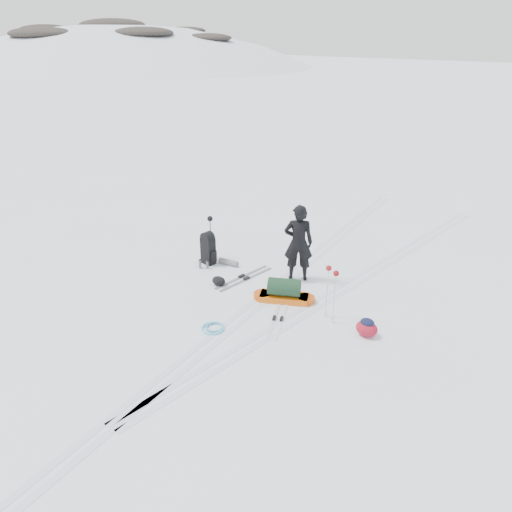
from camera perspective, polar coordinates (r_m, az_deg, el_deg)
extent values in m
plane|color=white|center=(11.88, 0.90, -4.81)|extent=(200.00, 200.00, 0.00)
ellipsoid|color=white|center=(109.04, -13.31, -0.97)|extent=(143.00, 121.00, 93.50)
ellipsoid|color=black|center=(98.95, -16.13, 24.03)|extent=(13.00, 10.00, 2.20)
ellipsoid|color=black|center=(84.48, -12.80, 23.62)|extent=(10.40, 8.00, 1.76)
ellipsoid|color=black|center=(112.21, -18.56, 23.23)|extent=(9.10, 7.00, 1.54)
ellipsoid|color=black|center=(90.59, -23.34, 22.31)|extent=(11.70, 9.00, 1.98)
ellipsoid|color=black|center=(98.65, -8.02, 24.16)|extent=(7.80, 6.00, 1.32)
ellipsoid|color=black|center=(100.57, -23.01, 22.73)|extent=(9.88, 7.60, 1.67)
ellipsoid|color=black|center=(86.12, -5.55, 23.57)|extent=(8.32, 6.40, 1.41)
ellipsoid|color=black|center=(111.14, -24.13, 22.09)|extent=(7.80, 6.00, 1.32)
cube|color=silver|center=(11.94, 0.43, -4.63)|extent=(1.40, 17.97, 0.01)
cube|color=silver|center=(11.82, 1.38, -4.95)|extent=(1.40, 17.97, 0.01)
cube|color=silver|center=(12.89, 10.69, -2.76)|extent=(2.09, 13.88, 0.01)
cube|color=silver|center=(12.80, 11.66, -3.04)|extent=(2.09, 13.88, 0.01)
imported|color=black|center=(12.39, 4.86, 1.50)|extent=(0.87, 0.78, 1.99)
cube|color=orange|center=(11.77, 3.22, -4.76)|extent=(1.22, 0.90, 0.14)
cylinder|color=#D14B0C|center=(11.73, 5.73, -4.98)|extent=(0.55, 0.55, 0.14)
cylinder|color=#D64B0C|center=(11.84, 0.73, -4.54)|extent=(0.55, 0.55, 0.14)
cylinder|color=black|center=(11.64, 3.25, -3.57)|extent=(0.86, 0.69, 0.41)
cube|color=black|center=(13.50, -5.49, 0.56)|extent=(0.40, 0.31, 0.72)
cylinder|color=black|center=(13.35, -5.56, 2.06)|extent=(0.38, 0.30, 0.35)
cube|color=black|center=(13.43, -4.89, -0.04)|extent=(0.11, 0.20, 0.31)
cylinder|color=slate|center=(13.48, -3.17, -0.71)|extent=(0.58, 0.21, 0.15)
cylinder|color=black|center=(13.78, -5.21, 2.04)|extent=(0.02, 0.02, 1.14)
cylinder|color=black|center=(13.71, -5.19, 1.91)|extent=(0.02, 0.02, 1.14)
torus|color=black|center=(13.97, -5.13, 0.21)|extent=(0.09, 0.09, 0.01)
torus|color=black|center=(13.90, -5.11, 0.08)|extent=(0.09, 0.09, 0.01)
sphere|color=black|center=(13.52, -5.29, 4.27)|extent=(0.15, 0.15, 0.15)
cylinder|color=silver|center=(10.97, 8.12, -4.23)|extent=(0.03, 0.03, 1.18)
cylinder|color=silver|center=(10.78, 8.92, -4.86)|extent=(0.03, 0.03, 1.18)
torus|color=#B5B9BD|center=(11.22, 7.97, -6.46)|extent=(0.11, 0.11, 0.01)
torus|color=#ACAFB3|center=(11.03, 8.76, -7.11)|extent=(0.11, 0.11, 0.01)
sphere|color=maroon|center=(10.70, 8.31, -1.38)|extent=(0.13, 0.13, 0.13)
sphere|color=maroon|center=(10.50, 9.14, -1.97)|extent=(0.13, 0.13, 0.13)
cube|color=gray|center=(12.72, -1.10, -2.67)|extent=(0.36, 1.80, 0.02)
cube|color=gray|center=(12.83, -1.67, -2.41)|extent=(0.36, 1.80, 0.02)
cube|color=black|center=(12.70, -1.10, -2.54)|extent=(0.10, 0.19, 0.05)
cube|color=black|center=(12.82, -1.67, -2.28)|extent=(0.10, 0.19, 0.05)
cube|color=silver|center=(11.06, 2.09, -7.22)|extent=(0.72, 1.53, 0.01)
cube|color=silver|center=(11.04, 2.93, -7.31)|extent=(0.72, 1.53, 0.01)
cube|color=black|center=(11.04, 2.09, -7.08)|extent=(0.12, 0.18, 0.05)
cube|color=black|center=(11.02, 2.93, -7.17)|extent=(0.12, 0.18, 0.05)
torus|color=#63D0F1|center=(10.75, -4.96, -8.21)|extent=(0.55, 0.55, 0.05)
torus|color=#56B0D2|center=(10.76, -4.75, -8.08)|extent=(0.43, 0.43, 0.05)
ellipsoid|color=maroon|center=(10.69, 12.54, -8.09)|extent=(0.49, 0.39, 0.33)
ellipsoid|color=black|center=(10.61, 12.61, -7.41)|extent=(0.32, 0.26, 0.16)
cylinder|color=#585C60|center=(13.34, -6.41, -0.94)|extent=(0.08, 0.08, 0.23)
cylinder|color=#54575C|center=(13.31, -5.59, -1.01)|extent=(0.08, 0.08, 0.21)
cylinder|color=black|center=(13.29, -6.44, -0.44)|extent=(0.07, 0.07, 0.03)
cylinder|color=black|center=(13.26, -5.61, -0.54)|extent=(0.07, 0.07, 0.03)
ellipsoid|color=black|center=(12.44, -4.29, -2.86)|extent=(0.40, 0.33, 0.22)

